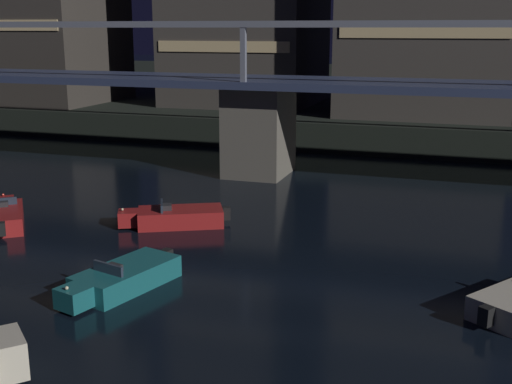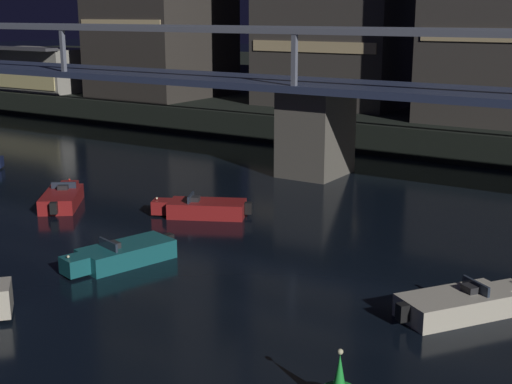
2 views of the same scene
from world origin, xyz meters
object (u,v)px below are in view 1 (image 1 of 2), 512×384
speedboat_near_center (3,216)px  speedboat_mid_center (176,217)px  river_bridge (259,104)px  speedboat_far_center (122,278)px

speedboat_near_center → speedboat_mid_center: 8.14m
river_bridge → speedboat_far_center: river_bridge is taller
river_bridge → speedboat_far_center: size_ratio=16.38×
speedboat_near_center → speedboat_far_center: bearing=-29.1°
speedboat_far_center → speedboat_mid_center: bearing=101.0°
speedboat_mid_center → river_bridge: bearing=88.8°
speedboat_mid_center → speedboat_far_center: size_ratio=0.96×
speedboat_mid_center → speedboat_near_center: bearing=-162.4°
speedboat_near_center → river_bridge: bearing=60.7°
speedboat_near_center → speedboat_far_center: same height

